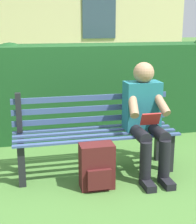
{
  "coord_description": "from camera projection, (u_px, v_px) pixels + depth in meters",
  "views": [
    {
      "loc": [
        0.75,
        3.34,
        1.58
      ],
      "look_at": [
        0.0,
        0.1,
        0.7
      ],
      "focal_mm": 54.59,
      "sensor_mm": 36.0,
      "label": 1
    }
  ],
  "objects": [
    {
      "name": "park_bench",
      "position": [
        94.0,
        131.0,
        3.67
      ],
      "size": [
        1.73,
        0.48,
        0.87
      ],
      "color": "black",
      "rests_on": "ground"
    },
    {
      "name": "hedge_backdrop",
      "position": [
        108.0,
        86.0,
        4.94
      ],
      "size": [
        5.29,
        0.81,
        1.42
      ],
      "color": "#19471E",
      "rests_on": "ground"
    },
    {
      "name": "backpack",
      "position": [
        97.0,
        167.0,
        3.31
      ],
      "size": [
        0.33,
        0.26,
        0.45
      ],
      "color": "#4C1919",
      "rests_on": "ground"
    },
    {
      "name": "person_seated",
      "position": [
        146.0,
        116.0,
        3.57
      ],
      "size": [
        0.44,
        0.73,
        1.18
      ],
      "color": "#1E6672",
      "rests_on": "ground"
    },
    {
      "name": "ground",
      "position": [
        96.0,
        172.0,
        3.71
      ],
      "size": [
        60.0,
        60.0,
        0.0
      ],
      "primitive_type": "plane",
      "color": "#477533"
    }
  ]
}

